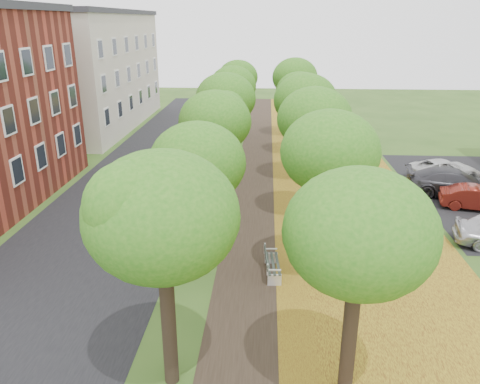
# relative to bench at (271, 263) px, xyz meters

# --- Properties ---
(ground) EXTENTS (120.00, 120.00, 0.00)m
(ground) POSITION_rel_bench_xyz_m (-0.60, -6.01, -0.47)
(ground) COLOR #2D4C19
(ground) RESTS_ON ground
(street_asphalt) EXTENTS (8.00, 70.00, 0.01)m
(street_asphalt) POSITION_rel_bench_xyz_m (-8.10, 8.99, -0.46)
(street_asphalt) COLOR black
(street_asphalt) RESTS_ON ground
(footpath) EXTENTS (3.20, 70.00, 0.01)m
(footpath) POSITION_rel_bench_xyz_m (-0.60, 8.99, -0.46)
(footpath) COLOR black
(footpath) RESTS_ON ground
(leaf_verge) EXTENTS (7.50, 70.00, 0.01)m
(leaf_verge) POSITION_rel_bench_xyz_m (4.40, 8.99, -0.46)
(leaf_verge) COLOR #B19C20
(leaf_verge) RESTS_ON ground
(tree_row_west) EXTENTS (3.55, 33.55, 6.29)m
(tree_row_west) POSITION_rel_bench_xyz_m (-2.80, 8.99, 4.27)
(tree_row_west) COLOR black
(tree_row_west) RESTS_ON ground
(tree_row_east) EXTENTS (3.55, 33.55, 6.29)m
(tree_row_east) POSITION_rel_bench_xyz_m (2.00, 8.99, 4.27)
(tree_row_east) COLOR black
(tree_row_east) RESTS_ON ground
(building_cream) EXTENTS (10.30, 20.30, 10.40)m
(building_cream) POSITION_rel_bench_xyz_m (-17.60, 26.99, 4.74)
(building_cream) COLOR beige
(building_cream) RESTS_ON ground
(bench) EXTENTS (0.69, 1.93, 0.90)m
(bench) POSITION_rel_bench_xyz_m (0.00, 0.00, 0.00)
(bench) COLOR #252E27
(bench) RESTS_ON ground
(car_red) EXTENTS (3.98, 2.14, 1.25)m
(car_red) POSITION_rel_bench_xyz_m (10.98, 7.45, 0.16)
(car_red) COLOR maroon
(car_red) RESTS_ON ground
(car_grey) EXTENTS (5.61, 3.04, 1.54)m
(car_grey) POSITION_rel_bench_xyz_m (10.46, 9.50, 0.30)
(car_grey) COLOR #2E2E33
(car_grey) RESTS_ON ground
(car_white) EXTENTS (4.69, 2.80, 1.22)m
(car_white) POSITION_rel_bench_xyz_m (11.03, 12.60, 0.14)
(car_white) COLOR silver
(car_white) RESTS_ON ground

